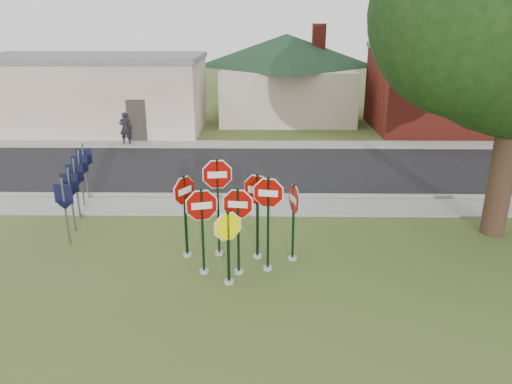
{
  "coord_description": "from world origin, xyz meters",
  "views": [
    {
      "loc": [
        0.53,
        -10.45,
        6.19
      ],
      "look_at": [
        0.36,
        2.0,
        1.8
      ],
      "focal_mm": 35.0,
      "sensor_mm": 36.0,
      "label": 1
    }
  ],
  "objects_px": {
    "stop_sign_center": "(238,220)",
    "pedestrian": "(125,128)",
    "stop_sign_left": "(202,220)",
    "stop_sign_yellow": "(228,240)"
  },
  "relations": [
    {
      "from": "stop_sign_center",
      "to": "stop_sign_left",
      "type": "height_order",
      "value": "stop_sign_center"
    },
    {
      "from": "stop_sign_center",
      "to": "stop_sign_yellow",
      "type": "relative_size",
      "value": 1.2
    },
    {
      "from": "stop_sign_center",
      "to": "stop_sign_yellow",
      "type": "height_order",
      "value": "stop_sign_center"
    },
    {
      "from": "pedestrian",
      "to": "stop_sign_left",
      "type": "bearing_deg",
      "value": 107.1
    },
    {
      "from": "stop_sign_center",
      "to": "pedestrian",
      "type": "height_order",
      "value": "stop_sign_center"
    },
    {
      "from": "stop_sign_center",
      "to": "pedestrian",
      "type": "bearing_deg",
      "value": 115.33
    },
    {
      "from": "stop_sign_center",
      "to": "pedestrian",
      "type": "distance_m",
      "value": 14.88
    },
    {
      "from": "stop_sign_center",
      "to": "stop_sign_left",
      "type": "xyz_separation_m",
      "value": [
        -0.89,
        0.01,
        -0.0
      ]
    },
    {
      "from": "stop_sign_center",
      "to": "stop_sign_left",
      "type": "relative_size",
      "value": 1.01
    },
    {
      "from": "stop_sign_center",
      "to": "stop_sign_left",
      "type": "bearing_deg",
      "value": 179.35
    }
  ]
}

